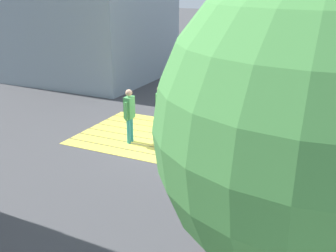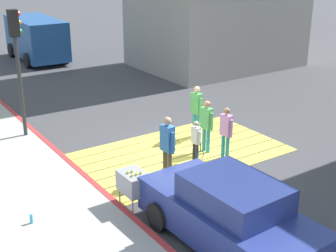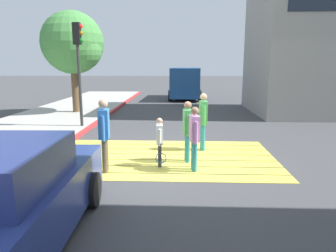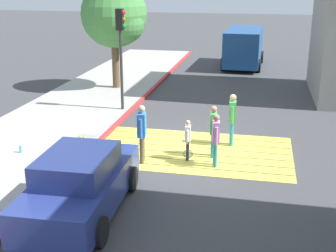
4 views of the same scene
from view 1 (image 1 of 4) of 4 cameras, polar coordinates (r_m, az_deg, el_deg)
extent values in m
plane|color=#424244|center=(13.76, 0.81, -1.96)|extent=(120.00, 120.00, 0.00)
cube|color=#EAD64C|center=(15.18, 3.44, 0.12)|extent=(6.40, 0.50, 0.01)
cube|color=#EAD64C|center=(14.70, 2.62, -0.52)|extent=(6.40, 0.50, 0.01)
cube|color=#EAD64C|center=(14.23, 1.74, -1.21)|extent=(6.40, 0.50, 0.01)
cube|color=#EAD64C|center=(13.76, 0.81, -1.94)|extent=(6.40, 0.50, 0.01)
cube|color=#EAD64C|center=(13.30, -0.19, -2.72)|extent=(6.40, 0.50, 0.01)
cube|color=#EAD64C|center=(12.85, -1.26, -3.55)|extent=(6.40, 0.50, 0.01)
cube|color=#EAD64C|center=(12.40, -2.42, -4.45)|extent=(6.40, 0.50, 0.01)
cube|color=#BC3333|center=(12.82, 14.13, -3.94)|extent=(0.16, 40.00, 0.13)
cube|color=#8C9EA8|center=(23.13, -11.69, 16.15)|extent=(8.00, 7.00, 7.67)
cube|color=navy|center=(17.08, 13.42, 3.88)|extent=(1.93, 4.35, 0.80)
cube|color=navy|center=(17.06, 13.70, 6.20)|extent=(1.59, 2.11, 0.60)
cube|color=#1E2833|center=(16.19, 13.06, 5.33)|extent=(1.49, 0.37, 0.49)
cylinder|color=black|center=(16.08, 9.35, 2.22)|extent=(0.24, 0.67, 0.66)
cylinder|color=black|center=(15.76, 15.54, 1.40)|extent=(0.24, 0.67, 0.66)
cylinder|color=black|center=(18.58, 11.49, 4.44)|extent=(0.24, 0.67, 0.66)
cylinder|color=black|center=(18.30, 16.88, 3.75)|extent=(0.24, 0.67, 0.66)
cylinder|color=#2D2D2D|center=(8.59, 11.71, -3.79)|extent=(0.12, 0.12, 3.40)
cube|color=black|center=(8.00, 12.76, 10.29)|extent=(0.28, 0.28, 0.84)
sphere|color=#FF2323|center=(8.00, 11.78, 12.39)|extent=(0.18, 0.18, 0.18)
sphere|color=#956310|center=(8.04, 11.64, 10.48)|extent=(0.18, 0.18, 0.18)
sphere|color=#188429|center=(8.09, 11.51, 8.59)|extent=(0.18, 0.18, 0.18)
sphere|color=#478C42|center=(4.17, 20.34, -0.19)|extent=(3.20, 3.20, 3.20)
sphere|color=#478C42|center=(4.66, 12.88, -2.62)|extent=(1.92, 1.92, 1.92)
cube|color=#99999E|center=(14.60, 14.75, 1.56)|extent=(0.56, 0.80, 0.50)
cylinder|color=#99999E|center=(14.49, 13.46, -0.45)|extent=(0.04, 0.04, 0.45)
cylinder|color=#99999E|center=(14.41, 15.20, -0.71)|extent=(0.04, 0.04, 0.45)
cylinder|color=#99999E|center=(15.08, 14.01, 0.30)|extent=(0.04, 0.04, 0.45)
cylinder|color=#99999E|center=(15.01, 15.67, 0.05)|extent=(0.04, 0.04, 0.45)
sphere|color=#CCE033|center=(14.64, 15.42, 2.72)|extent=(0.07, 0.07, 0.07)
sphere|color=#CCE033|center=(14.66, 14.96, 2.78)|extent=(0.07, 0.07, 0.07)
sphere|color=#CCE033|center=(14.68, 14.50, 2.84)|extent=(0.07, 0.07, 0.07)
sphere|color=#CCE033|center=(14.45, 15.27, 2.51)|extent=(0.07, 0.07, 0.07)
sphere|color=#CCE033|center=(14.47, 14.80, 2.58)|extent=(0.07, 0.07, 0.07)
cylinder|color=brown|center=(14.18, 7.86, 0.37)|extent=(0.13, 0.13, 0.86)
cylinder|color=brown|center=(14.36, 8.02, 0.60)|extent=(0.13, 0.13, 0.86)
cube|color=#3372BF|center=(14.04, 8.09, 3.54)|extent=(0.27, 0.40, 0.72)
sphere|color=tan|center=(13.91, 8.19, 5.48)|extent=(0.22, 0.22, 0.22)
cylinder|color=#3372BF|center=(13.85, 7.89, 3.02)|extent=(0.09, 0.09, 0.61)
cylinder|color=#3372BF|center=(14.26, 8.26, 3.49)|extent=(0.09, 0.09, 0.61)
cylinder|color=teal|center=(13.41, -5.40, -0.72)|extent=(0.13, 0.13, 0.84)
cylinder|color=teal|center=(13.56, -5.04, -0.47)|extent=(0.13, 0.13, 0.84)
cube|color=#4CA559|center=(13.24, -5.32, 2.54)|extent=(0.25, 0.38, 0.70)
sphere|color=tan|center=(13.11, -5.39, 4.55)|extent=(0.22, 0.22, 0.22)
cylinder|color=#4CA559|center=(13.08, -5.74, 1.99)|extent=(0.09, 0.09, 0.60)
cylinder|color=#4CA559|center=(13.44, -4.89, 2.50)|extent=(0.09, 0.09, 0.60)
cylinder|color=teal|center=(14.84, -0.43, 1.24)|extent=(0.12, 0.12, 0.77)
cylinder|color=teal|center=(15.00, -0.25, 1.44)|extent=(0.12, 0.12, 0.77)
cube|color=#D18CC6|center=(14.72, -0.34, 3.95)|extent=(0.26, 0.37, 0.64)
sphere|color=#9E7051|center=(14.60, -0.35, 5.61)|extent=(0.20, 0.20, 0.20)
cylinder|color=#D18CC6|center=(14.55, -0.56, 3.51)|extent=(0.08, 0.08, 0.54)
cylinder|color=#D18CC6|center=(14.92, -0.12, 3.91)|extent=(0.08, 0.08, 0.54)
cylinder|color=teal|center=(14.15, -1.18, 0.36)|extent=(0.12, 0.12, 0.79)
cylinder|color=teal|center=(14.31, -0.96, 0.58)|extent=(0.12, 0.12, 0.79)
cube|color=#4CA559|center=(14.01, -1.09, 3.28)|extent=(0.27, 0.38, 0.66)
sphere|color=#9E7051|center=(13.89, -1.10, 5.07)|extent=(0.20, 0.20, 0.20)
cylinder|color=#4CA559|center=(13.84, -1.34, 2.79)|extent=(0.09, 0.09, 0.56)
cylinder|color=#4CA559|center=(14.22, -0.84, 3.24)|extent=(0.09, 0.09, 0.56)
cylinder|color=#333338|center=(14.27, 2.21, 0.13)|extent=(0.09, 0.09, 0.61)
cylinder|color=#333338|center=(14.39, 2.38, 0.29)|extent=(0.09, 0.09, 0.61)
cube|color=white|center=(14.15, 2.33, 2.35)|extent=(0.19, 0.28, 0.51)
sphere|color=tan|center=(14.05, 2.35, 3.73)|extent=(0.16, 0.16, 0.16)
cylinder|color=white|center=(14.02, 2.11, 1.97)|extent=(0.07, 0.07, 0.43)
cylinder|color=white|center=(14.32, 2.53, 2.34)|extent=(0.07, 0.07, 0.43)
cylinder|color=black|center=(14.43, 2.43, 1.26)|extent=(0.03, 0.03, 0.28)
torus|color=blue|center=(14.51, 2.41, 0.35)|extent=(0.29, 0.05, 0.28)
camera|label=2|loc=(22.83, 34.19, 18.79)|focal=50.80mm
camera|label=3|loc=(21.16, 9.67, 12.79)|focal=33.04mm
camera|label=4|loc=(26.37, 10.00, 20.04)|focal=48.32mm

